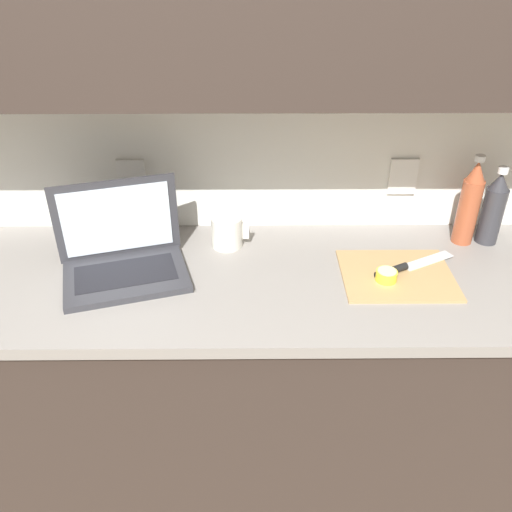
{
  "coord_description": "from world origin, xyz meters",
  "views": [
    {
      "loc": [
        0.17,
        -1.3,
        1.83
      ],
      "look_at": [
        0.18,
        -0.01,
        1.01
      ],
      "focal_mm": 38.0,
      "sensor_mm": 36.0,
      "label": 1
    }
  ],
  "objects_px": {
    "laptop": "(122,253)",
    "bottle_oil_tall": "(493,209)",
    "bottle_green_soda": "(470,204)",
    "measuring_cup": "(227,232)",
    "knife": "(401,268)",
    "cutting_board": "(397,275)",
    "lemon_half_cut": "(386,275)"
  },
  "relations": [
    {
      "from": "bottle_green_soda",
      "to": "measuring_cup",
      "type": "distance_m",
      "value": 0.76
    },
    {
      "from": "measuring_cup",
      "to": "bottle_oil_tall",
      "type": "bearing_deg",
      "value": 1.3
    },
    {
      "from": "cutting_board",
      "to": "lemon_half_cut",
      "type": "xyz_separation_m",
      "value": [
        -0.04,
        -0.03,
        0.02
      ]
    },
    {
      "from": "cutting_board",
      "to": "knife",
      "type": "bearing_deg",
      "value": 53.04
    },
    {
      "from": "lemon_half_cut",
      "to": "bottle_oil_tall",
      "type": "height_order",
      "value": "bottle_oil_tall"
    },
    {
      "from": "knife",
      "to": "measuring_cup",
      "type": "relative_size",
      "value": 2.26
    },
    {
      "from": "cutting_board",
      "to": "bottle_oil_tall",
      "type": "bearing_deg",
      "value": 31.05
    },
    {
      "from": "cutting_board",
      "to": "knife",
      "type": "height_order",
      "value": "knife"
    },
    {
      "from": "bottle_green_soda",
      "to": "lemon_half_cut",
      "type": "bearing_deg",
      "value": -141.85
    },
    {
      "from": "laptop",
      "to": "bottle_oil_tall",
      "type": "relative_size",
      "value": 1.6
    },
    {
      "from": "bottle_green_soda",
      "to": "measuring_cup",
      "type": "bearing_deg",
      "value": -178.57
    },
    {
      "from": "laptop",
      "to": "lemon_half_cut",
      "type": "relative_size",
      "value": 6.71
    },
    {
      "from": "lemon_half_cut",
      "to": "measuring_cup",
      "type": "xyz_separation_m",
      "value": [
        -0.46,
        0.21,
        0.02
      ]
    },
    {
      "from": "bottle_oil_tall",
      "to": "cutting_board",
      "type": "bearing_deg",
      "value": -148.95
    },
    {
      "from": "knife",
      "to": "bottle_oil_tall",
      "type": "relative_size",
      "value": 1.04
    },
    {
      "from": "cutting_board",
      "to": "measuring_cup",
      "type": "bearing_deg",
      "value": 160.15
    },
    {
      "from": "knife",
      "to": "measuring_cup",
      "type": "height_order",
      "value": "measuring_cup"
    },
    {
      "from": "bottle_green_soda",
      "to": "measuring_cup",
      "type": "relative_size",
      "value": 2.49
    },
    {
      "from": "laptop",
      "to": "measuring_cup",
      "type": "relative_size",
      "value": 3.46
    },
    {
      "from": "laptop",
      "to": "bottle_green_soda",
      "type": "relative_size",
      "value": 1.39
    },
    {
      "from": "cutting_board",
      "to": "lemon_half_cut",
      "type": "height_order",
      "value": "lemon_half_cut"
    },
    {
      "from": "bottle_green_soda",
      "to": "bottle_oil_tall",
      "type": "xyz_separation_m",
      "value": [
        0.08,
        0.0,
        -0.02
      ]
    },
    {
      "from": "cutting_board",
      "to": "bottle_green_soda",
      "type": "bearing_deg",
      "value": 38.22
    },
    {
      "from": "cutting_board",
      "to": "knife",
      "type": "distance_m",
      "value": 0.03
    },
    {
      "from": "bottle_oil_tall",
      "to": "laptop",
      "type": "bearing_deg",
      "value": -171.88
    },
    {
      "from": "laptop",
      "to": "knife",
      "type": "bearing_deg",
      "value": -17.47
    },
    {
      "from": "laptop",
      "to": "bottle_green_soda",
      "type": "height_order",
      "value": "bottle_green_soda"
    },
    {
      "from": "laptop",
      "to": "bottle_oil_tall",
      "type": "bearing_deg",
      "value": -8.08
    },
    {
      "from": "cutting_board",
      "to": "knife",
      "type": "relative_size",
      "value": 1.21
    },
    {
      "from": "laptop",
      "to": "bottle_green_soda",
      "type": "distance_m",
      "value": 1.07
    },
    {
      "from": "laptop",
      "to": "measuring_cup",
      "type": "distance_m",
      "value": 0.33
    },
    {
      "from": "knife",
      "to": "bottle_green_soda",
      "type": "xyz_separation_m",
      "value": [
        0.24,
        0.18,
        0.12
      ]
    }
  ]
}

